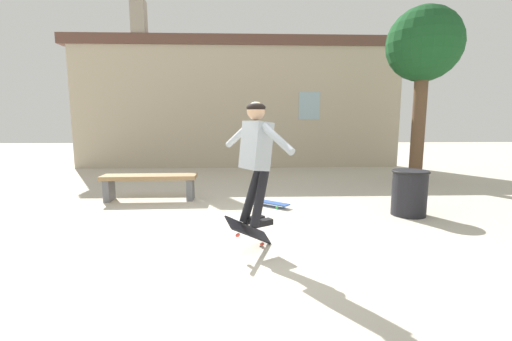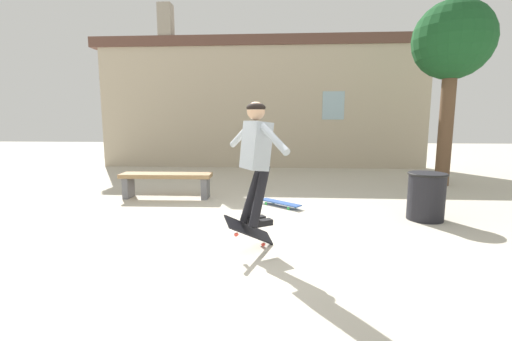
# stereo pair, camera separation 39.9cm
# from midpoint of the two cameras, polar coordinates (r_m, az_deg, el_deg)

# --- Properties ---
(ground_plane) EXTENTS (40.00, 40.00, 0.00)m
(ground_plane) POSITION_cam_midpoint_polar(r_m,az_deg,el_deg) (4.56, -6.74, -12.05)
(ground_plane) COLOR beige
(building_backdrop) EXTENTS (11.39, 0.52, 5.35)m
(building_backdrop) POSITION_cam_midpoint_polar(r_m,az_deg,el_deg) (11.64, -4.15, 11.56)
(building_backdrop) COLOR #B7A88E
(building_backdrop) RESTS_ON ground_plane
(tree_right) EXTENTS (1.80, 1.80, 4.34)m
(tree_right) POSITION_cam_midpoint_polar(r_m,az_deg,el_deg) (9.73, 25.08, 17.99)
(tree_right) COLOR brown
(tree_right) RESTS_ON ground_plane
(park_bench) EXTENTS (1.85, 0.48, 0.51)m
(park_bench) POSITION_cam_midpoint_polar(r_m,az_deg,el_deg) (7.18, -18.85, -1.78)
(park_bench) COLOR #99754C
(park_bench) RESTS_ON ground_plane
(trash_bin) EXTENTS (0.60, 0.60, 0.76)m
(trash_bin) POSITION_cam_midpoint_polar(r_m,az_deg,el_deg) (6.19, 22.56, -3.29)
(trash_bin) COLOR black
(trash_bin) RESTS_ON ground_plane
(skater) EXTENTS (0.78, 1.16, 1.45)m
(skater) POSITION_cam_midpoint_polar(r_m,az_deg,el_deg) (3.99, -2.85, 3.03)
(skater) COLOR #9EA8B2
(skateboard_flipping) EXTENTS (0.58, 0.68, 0.50)m
(skateboard_flipping) POSITION_cam_midpoint_polar(r_m,az_deg,el_deg) (4.25, -3.91, -10.04)
(skateboard_flipping) COLOR black
(skateboard_resting) EXTENTS (0.78, 0.69, 0.08)m
(skateboard_resting) POSITION_cam_midpoint_polar(r_m,az_deg,el_deg) (6.40, 0.24, -5.32)
(skateboard_resting) COLOR #2D519E
(skateboard_resting) RESTS_ON ground_plane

